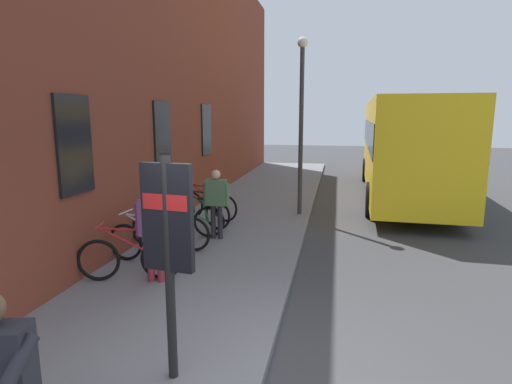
{
  "coord_description": "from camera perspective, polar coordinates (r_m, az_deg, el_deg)",
  "views": [
    {
      "loc": [
        -4.14,
        -0.7,
        2.89
      ],
      "look_at": [
        2.95,
        0.68,
        1.55
      ],
      "focal_mm": 29.56,
      "sensor_mm": 36.0,
      "label": 1
    }
  ],
  "objects": [
    {
      "name": "bicycle_far_end",
      "position": [
        11.26,
        -6.44,
        -1.79
      ],
      "size": [
        0.63,
        1.72,
        0.97
      ],
      "color": "black",
      "rests_on": "sidewalk_pavement"
    },
    {
      "name": "bicycle_mid_rack",
      "position": [
        9.72,
        -9.39,
        -3.83
      ],
      "size": [
        0.5,
        1.75,
        0.97
      ],
      "color": "black",
      "rests_on": "sidewalk_pavement"
    },
    {
      "name": "transit_info_sign",
      "position": [
        4.34,
        -11.82,
        -5.36
      ],
      "size": [
        0.16,
        0.56,
        2.4
      ],
      "color": "black",
      "rests_on": "sidewalk_pavement"
    },
    {
      "name": "street_lamp",
      "position": [
        11.65,
        6.15,
        10.84
      ],
      "size": [
        0.28,
        0.28,
        4.77
      ],
      "color": "#333338",
      "rests_on": "sidewalk_pavement"
    },
    {
      "name": "ground",
      "position": [
        10.54,
        12.24,
        -5.66
      ],
      "size": [
        60.0,
        60.0,
        0.0
      ],
      "primitive_type": "plane",
      "color": "#38383A"
    },
    {
      "name": "station_facade",
      "position": [
        13.94,
        -8.24,
        16.04
      ],
      "size": [
        22.0,
        0.65,
        8.54
      ],
      "color": "brown",
      "rests_on": "ground"
    },
    {
      "name": "bicycle_leaning_wall",
      "position": [
        8.21,
        -14.06,
        -6.67
      ],
      "size": [
        0.48,
        1.77,
        0.97
      ],
      "color": "black",
      "rests_on": "sidewalk_pavement"
    },
    {
      "name": "city_bus",
      "position": [
        15.65,
        19.51,
        6.33
      ],
      "size": [
        10.59,
        2.96,
        3.35
      ],
      "color": "yellow",
      "rests_on": "ground"
    },
    {
      "name": "bicycle_nearest_sign",
      "position": [
        10.54,
        -7.54,
        -2.65
      ],
      "size": [
        0.67,
        1.71,
        0.97
      ],
      "color": "black",
      "rests_on": "sidewalk_pavement"
    },
    {
      "name": "sidewalk_pavement",
      "position": [
        12.7,
        -0.44,
        -2.39
      ],
      "size": [
        24.0,
        3.5,
        0.12
      ],
      "primitive_type": "cube",
      "color": "slate",
      "rests_on": "ground"
    },
    {
      "name": "bicycle_beside_lamp",
      "position": [
        7.47,
        -16.58,
        -8.53
      ],
      "size": [
        0.61,
        1.73,
        0.97
      ],
      "color": "black",
      "rests_on": "sidewalk_pavement"
    },
    {
      "name": "bicycle_under_window",
      "position": [
        8.93,
        -11.52,
        -5.19
      ],
      "size": [
        0.48,
        1.77,
        0.97
      ],
      "color": "black",
      "rests_on": "sidewalk_pavement"
    },
    {
      "name": "pedestrian_near_bus",
      "position": [
        7.13,
        -13.65,
        -4.2
      ],
      "size": [
        0.28,
        0.62,
        1.64
      ],
      "color": "maroon",
      "rests_on": "sidewalk_pavement"
    },
    {
      "name": "pedestrian_by_facade",
      "position": [
        9.41,
        -5.41,
        -0.68
      ],
      "size": [
        0.23,
        0.6,
        1.56
      ],
      "color": "#26262D",
      "rests_on": "sidewalk_pavement"
    }
  ]
}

